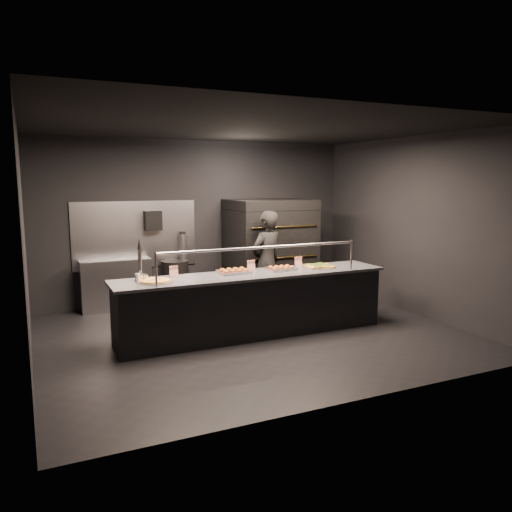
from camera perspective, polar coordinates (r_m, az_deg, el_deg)
name	(u,v)px	position (r m, az deg, el deg)	size (l,w,h in m)	color
room	(251,234)	(7.22, -0.62, 2.54)	(6.04, 6.00, 3.00)	black
service_counter	(254,304)	(7.37, -0.29, -5.50)	(4.10, 0.78, 1.37)	black
pizza_oven	(270,249)	(9.47, 1.57, 0.75)	(1.50, 1.23, 1.91)	black
prep_shelf	(116,285)	(9.11, -15.69, -3.17)	(1.20, 0.35, 0.90)	#99999E
towel_dispenser	(153,221)	(9.16, -11.70, 3.98)	(0.30, 0.20, 0.35)	black
fire_extinguisher	(183,246)	(9.36, -8.35, 1.15)	(0.14, 0.14, 0.51)	#B2B2B7
beer_tap	(140,268)	(6.94, -13.11, -1.37)	(0.15, 0.21, 0.58)	silver
round_pizza	(155,281)	(6.79, -11.45, -2.81)	(0.48, 0.48, 0.03)	silver
slider_tray_a	(234,271)	(7.31, -2.53, -1.75)	(0.47, 0.36, 0.07)	silver
slider_tray_b	(281,268)	(7.56, 2.88, -1.42)	(0.49, 0.42, 0.07)	silver
square_pizza	(320,266)	(7.84, 7.27, -1.17)	(0.50, 0.50, 0.05)	silver
condiment_jar	(140,278)	(6.86, -13.09, -2.43)	(0.17, 0.07, 0.11)	silver
tent_cards	(243,266)	(7.49, -1.45, -1.11)	(2.14, 0.04, 0.15)	white
trash_bin	(175,283)	(9.24, -9.21, -3.05)	(0.49, 0.49, 0.82)	black
worker	(266,262)	(8.51, 1.21, -0.73)	(0.64, 0.42, 1.76)	black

